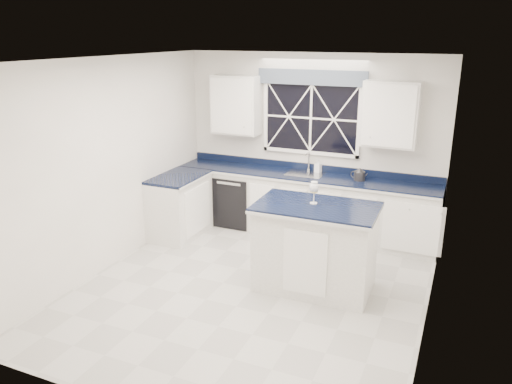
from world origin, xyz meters
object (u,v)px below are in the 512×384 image
at_px(dishwasher, 238,199).
at_px(kettle, 359,175).
at_px(soap_bottle, 318,166).
at_px(island, 315,247).
at_px(wine_glass, 314,189).
at_px(faucet, 308,161).

bearing_deg(dishwasher, kettle, 0.76).
relative_size(dishwasher, soap_bottle, 4.14).
distance_m(island, wine_glass, 0.71).
bearing_deg(dishwasher, faucet, 10.02).
relative_size(kettle, wine_glass, 0.99).
bearing_deg(faucet, dishwasher, -169.98).
relative_size(faucet, kettle, 1.16).
bearing_deg(soap_bottle, wine_glass, -75.19).
relative_size(dishwasher, wine_glass, 3.11).
relative_size(island, soap_bottle, 7.22).
distance_m(faucet, soap_bottle, 0.16).
xyz_separation_m(island, kettle, (0.15, 1.63, 0.49)).
xyz_separation_m(dishwasher, island, (1.77, -1.60, 0.12)).
bearing_deg(faucet, island, -69.50).
relative_size(faucet, wine_glass, 1.14).
distance_m(dishwasher, island, 2.39).
bearing_deg(soap_bottle, island, -74.03).
bearing_deg(kettle, island, -86.41).
height_order(faucet, soap_bottle, faucet).
distance_m(dishwasher, wine_glass, 2.46).
bearing_deg(kettle, soap_bottle, 172.71).
relative_size(faucet, island, 0.21).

